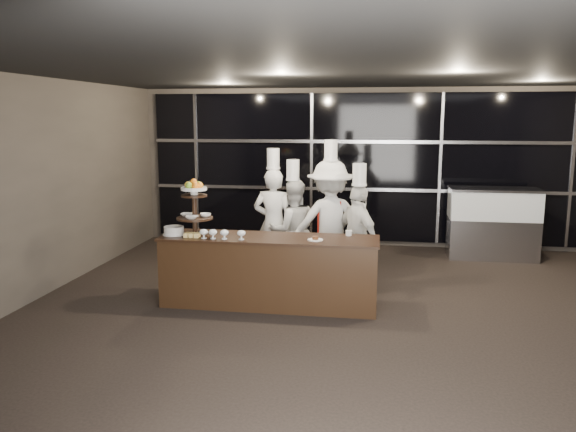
% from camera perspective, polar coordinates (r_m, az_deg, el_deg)
% --- Properties ---
extents(room, '(10.00, 10.00, 10.00)m').
position_cam_1_polar(room, '(5.88, 8.44, 0.53)').
color(room, black).
rests_on(room, ground).
extents(window_wall, '(8.60, 0.10, 2.80)m').
position_cam_1_polar(window_wall, '(10.78, 8.79, 4.84)').
color(window_wall, black).
rests_on(window_wall, ground).
extents(buffet_counter, '(2.84, 0.74, 0.92)m').
position_cam_1_polar(buffet_counter, '(7.41, -1.90, -5.58)').
color(buffet_counter, black).
rests_on(buffet_counter, ground).
extents(display_stand, '(0.48, 0.48, 0.74)m').
position_cam_1_polar(display_stand, '(7.47, -9.50, 1.28)').
color(display_stand, black).
rests_on(display_stand, buffet_counter).
extents(compotes, '(0.60, 0.11, 0.12)m').
position_cam_1_polar(compotes, '(7.21, -6.87, -1.70)').
color(compotes, silver).
rests_on(compotes, buffet_counter).
extents(layer_cake, '(0.30, 0.30, 0.11)m').
position_cam_1_polar(layer_cake, '(7.58, -11.52, -1.46)').
color(layer_cake, white).
rests_on(layer_cake, buffet_counter).
extents(pastry_squares, '(0.19, 0.13, 0.05)m').
position_cam_1_polar(pastry_squares, '(7.39, -9.72, -1.92)').
color(pastry_squares, '#EECE74').
rests_on(pastry_squares, buffet_counter).
extents(small_plate, '(0.20, 0.20, 0.05)m').
position_cam_1_polar(small_plate, '(7.11, 2.79, -2.35)').
color(small_plate, white).
rests_on(small_plate, buffet_counter).
extents(chef_cup, '(0.08, 0.08, 0.07)m').
position_cam_1_polar(chef_cup, '(7.41, 6.19, -1.72)').
color(chef_cup, white).
rests_on(chef_cup, buffet_counter).
extents(display_case, '(1.52, 0.66, 1.24)m').
position_cam_1_polar(display_case, '(10.45, 20.10, -0.34)').
color(display_case, '#A5A5AA').
rests_on(display_case, ground).
extents(chef_a, '(0.64, 0.44, 2.00)m').
position_cam_1_polar(chef_a, '(8.52, -1.48, -0.66)').
color(chef_a, white).
rests_on(chef_a, ground).
extents(chef_b, '(0.90, 0.80, 1.84)m').
position_cam_1_polar(chef_b, '(8.44, 0.49, -1.40)').
color(chef_b, silver).
rests_on(chef_b, ground).
extents(chef_c, '(1.33, 0.98, 2.14)m').
position_cam_1_polar(chef_c, '(8.30, 4.28, -0.63)').
color(chef_c, silver).
rests_on(chef_c, ground).
extents(chef_d, '(0.84, 0.93, 1.83)m').
position_cam_1_polar(chef_d, '(7.98, 7.13, -2.15)').
color(chef_d, white).
rests_on(chef_d, ground).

